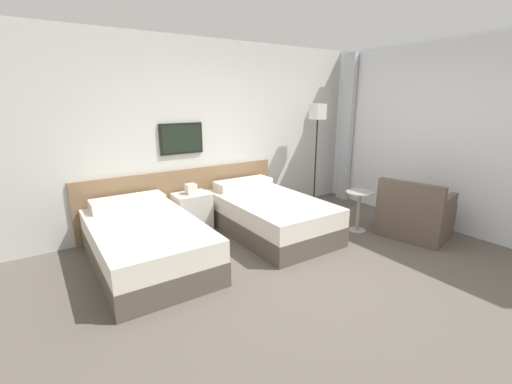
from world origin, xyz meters
TOP-DOWN VIEW (x-y plane):
  - ground_plane at (0.00, 0.00)m, footprint 16.00×16.00m
  - wall_headboard at (-0.04, 2.29)m, footprint 10.00×0.10m
  - wall_window at (2.51, -0.01)m, footprint 0.21×4.76m
  - bed_near_door at (-1.55, 1.28)m, footprint 1.13×1.91m
  - bed_near_window at (0.20, 1.28)m, footprint 1.13×1.91m
  - nightstand at (-0.67, 1.99)m, footprint 0.50×0.39m
  - floor_lamp at (1.62, 1.87)m, footprint 0.24×0.24m
  - side_table at (1.31, 0.62)m, footprint 0.39×0.39m
  - armchair at (1.82, 0.07)m, footprint 0.92×1.00m

SIDE VIEW (x-z plane):
  - ground_plane at x=0.00m, z-range 0.00..0.00m
  - bed_near_door at x=-1.55m, z-range -0.05..0.59m
  - bed_near_window at x=0.20m, z-range -0.05..0.59m
  - armchair at x=1.82m, z-range -0.13..0.69m
  - nightstand at x=-0.67m, z-range -0.06..0.63m
  - side_table at x=1.31m, z-range 0.11..0.70m
  - wall_headboard at x=-0.04m, z-range -0.06..2.64m
  - wall_window at x=2.51m, z-range -0.01..2.69m
  - floor_lamp at x=1.62m, z-range 0.57..2.35m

